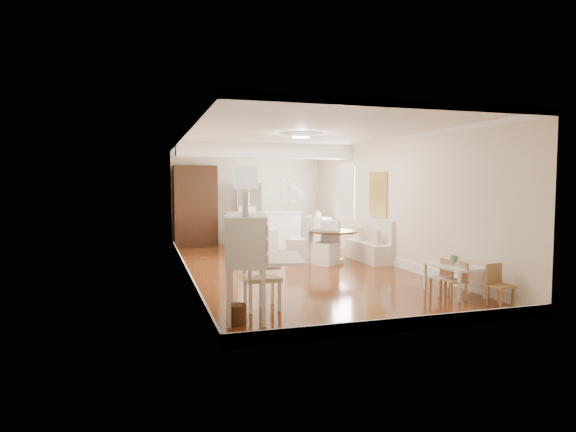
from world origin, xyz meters
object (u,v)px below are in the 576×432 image
breakfast_counter (263,230)px  fridge (261,214)px  dining_table (333,247)px  pantry_cabinet (195,206)px  gustavian_armchair (262,277)px  slip_chair_near (326,243)px  kids_chair_c (501,285)px  kids_table (454,279)px  wicker_basket (236,314)px  secretary_bureau (246,266)px  kids_chair_a (456,280)px  sideboard (317,231)px  bar_stool_left (250,230)px  slip_chair_far (300,239)px  kids_chair_b (441,277)px  bar_stool_right (268,234)px

breakfast_counter → fridge: fridge is taller
dining_table → pantry_cabinet: 4.67m
gustavian_armchair → slip_chair_near: 3.95m
slip_chair_near → kids_chair_c: bearing=-22.1°
kids_table → slip_chair_near: bearing=106.4°
wicker_basket → secretary_bureau: bearing=57.8°
breakfast_counter → kids_chair_c: bearing=-74.8°
kids_chair_a → sideboard: (0.16, 6.64, 0.12)m
kids_chair_c → wicker_basket: bearing=168.1°
bar_stool_left → wicker_basket: bearing=-108.6°
kids_table → kids_chair_a: size_ratio=1.64×
gustavian_armchair → kids_chair_a: 3.05m
gustavian_armchair → kids_table: 3.23m
wicker_basket → pantry_cabinet: size_ratio=0.11×
dining_table → slip_chair_far: size_ratio=1.02×
wicker_basket → bar_stool_left: 6.22m
kids_chair_b → breakfast_counter: breakfast_counter is taller
dining_table → secretary_bureau: bearing=-126.9°
kids_table → fridge: (-1.52, 7.11, 0.66)m
kids_chair_a → bar_stool_left: (-2.04, 5.71, 0.30)m
kids_chair_c → kids_chair_b: bearing=106.5°
kids_chair_c → bar_stool_right: 6.69m
kids_table → kids_chair_c: size_ratio=1.54×
gustavian_armchair → kids_chair_b: bearing=-89.1°
kids_chair_b → kids_chair_a: bearing=0.2°
sideboard → secretary_bureau: bearing=-139.1°
gustavian_armchair → kids_chair_c: gustavian_armchair is taller
dining_table → bar_stool_left: 2.51m
wicker_basket → kids_chair_c: (3.89, -0.26, 0.19)m
breakfast_counter → pantry_cabinet: (-1.70, 1.08, 0.63)m
wicker_basket → kids_table: bearing=9.4°
slip_chair_far → kids_table: bearing=53.4°
secretary_bureau → kids_chair_c: 3.75m
bar_stool_right → pantry_cabinet: bearing=129.8°
secretary_bureau → wicker_basket: bearing=-110.4°
kids_chair_a → dining_table: dining_table is taller
dining_table → slip_chair_far: slip_chair_far is taller
kids_chair_a → slip_chair_near: (-0.78, 3.58, 0.19)m
slip_chair_near → bar_stool_left: bar_stool_left is taller
slip_chair_near → sideboard: size_ratio=1.11×
bar_stool_left → pantry_cabinet: (-1.19, 1.74, 0.55)m
slip_chair_near → secretary_bureau: bearing=-72.9°
gustavian_armchair → kids_chair_a: size_ratio=1.57×
kids_chair_a → secretary_bureau: bearing=-78.6°
wicker_basket → pantry_cabinet: (0.30, 7.76, 1.02)m
gustavian_armchair → kids_chair_c: (3.39, -0.90, -0.15)m
breakfast_counter → kids_chair_a: bearing=-76.5°
bar_stool_left → dining_table: bearing=-58.1°
kids_table → kids_chair_b: size_ratio=1.66×
gustavian_armchair → bar_stool_right: size_ratio=0.99×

